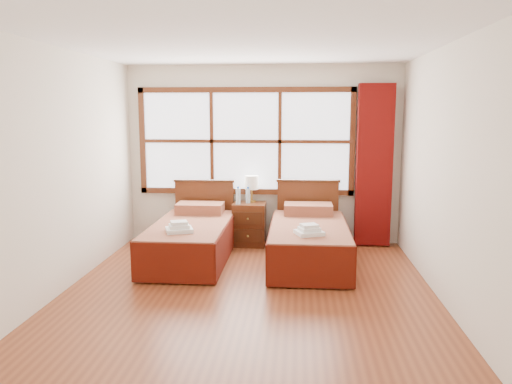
{
  "coord_description": "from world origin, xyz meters",
  "views": [
    {
      "loc": [
        0.51,
        -5.07,
        1.92
      ],
      "look_at": [
        0.03,
        0.7,
        0.99
      ],
      "focal_mm": 35.0,
      "sensor_mm": 36.0,
      "label": 1
    }
  ],
  "objects": [
    {
      "name": "window",
      "position": [
        -0.25,
        2.21,
        1.5
      ],
      "size": [
        3.16,
        0.06,
        1.56
      ],
      "color": "white",
      "rests_on": "wall_back"
    },
    {
      "name": "bottle_far",
      "position": [
        -0.2,
        1.98,
        0.73
      ],
      "size": [
        0.06,
        0.06,
        0.24
      ],
      "color": "silver",
      "rests_on": "nightstand"
    },
    {
      "name": "floor",
      "position": [
        0.0,
        0.0,
        0.0
      ],
      "size": [
        4.5,
        4.5,
        0.0
      ],
      "primitive_type": "plane",
      "color": "brown",
      "rests_on": "ground"
    },
    {
      "name": "lamp",
      "position": [
        -0.15,
        2.1,
        0.9
      ],
      "size": [
        0.2,
        0.2,
        0.39
      ],
      "color": "#B49039",
      "rests_on": "nightstand"
    },
    {
      "name": "nightstand",
      "position": [
        -0.18,
        1.99,
        0.31
      ],
      "size": [
        0.47,
        0.46,
        0.62
      ],
      "color": "#542712",
      "rests_on": "floor"
    },
    {
      "name": "wall_right",
      "position": [
        2.0,
        0.0,
        1.3
      ],
      "size": [
        0.0,
        4.5,
        4.5
      ],
      "primitive_type": "plane",
      "rotation": [
        1.57,
        0.0,
        -1.57
      ],
      "color": "silver",
      "rests_on": "floor"
    },
    {
      "name": "ceiling",
      "position": [
        0.0,
        0.0,
        2.6
      ],
      "size": [
        4.5,
        4.5,
        0.0
      ],
      "primitive_type": "plane",
      "rotation": [
        3.14,
        0.0,
        0.0
      ],
      "color": "white",
      "rests_on": "wall_back"
    },
    {
      "name": "curtain",
      "position": [
        1.6,
        2.11,
        1.17
      ],
      "size": [
        0.5,
        0.16,
        2.3
      ],
      "primitive_type": "cube",
      "color": "#690C0A",
      "rests_on": "wall_back"
    },
    {
      "name": "towels_left",
      "position": [
        -0.9,
        0.68,
        0.55
      ],
      "size": [
        0.38,
        0.36,
        0.13
      ],
      "rotation": [
        0.0,
        0.0,
        0.35
      ],
      "color": "white",
      "rests_on": "bed_left"
    },
    {
      "name": "wall_back",
      "position": [
        0.0,
        2.25,
        1.3
      ],
      "size": [
        4.0,
        0.0,
        4.0
      ],
      "primitive_type": "plane",
      "rotation": [
        1.57,
        0.0,
        0.0
      ],
      "color": "silver",
      "rests_on": "floor"
    },
    {
      "name": "bed_left",
      "position": [
        -0.86,
        1.2,
        0.29
      ],
      "size": [
        0.97,
        1.99,
        0.94
      ],
      "color": "#3D1D0C",
      "rests_on": "floor"
    },
    {
      "name": "bed_right",
      "position": [
        0.67,
        1.2,
        0.29
      ],
      "size": [
        0.99,
        2.01,
        0.95
      ],
      "color": "#3D1D0C",
      "rests_on": "floor"
    },
    {
      "name": "bottle_near",
      "position": [
        -0.33,
        1.89,
        0.74
      ],
      "size": [
        0.07,
        0.07,
        0.26
      ],
      "color": "silver",
      "rests_on": "nightstand"
    },
    {
      "name": "towels_right",
      "position": [
        0.66,
        0.63,
        0.56
      ],
      "size": [
        0.37,
        0.35,
        0.13
      ],
      "rotation": [
        0.0,
        0.0,
        0.37
      ],
      "color": "white",
      "rests_on": "bed_right"
    },
    {
      "name": "wall_left",
      "position": [
        -2.0,
        0.0,
        1.3
      ],
      "size": [
        0.0,
        4.5,
        4.5
      ],
      "primitive_type": "plane",
      "rotation": [
        1.57,
        0.0,
        1.57
      ],
      "color": "silver",
      "rests_on": "floor"
    }
  ]
}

